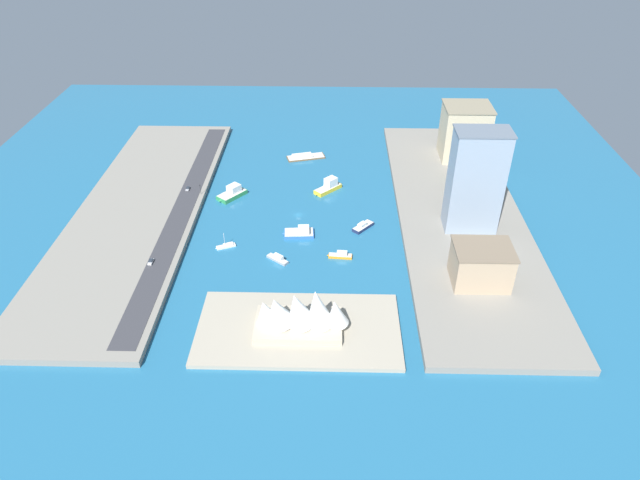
# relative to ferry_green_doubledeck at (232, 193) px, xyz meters

# --- Properties ---
(ground_plane) EXTENTS (440.00, 440.00, 0.00)m
(ground_plane) POSITION_rel_ferry_green_doubledeck_xyz_m (-41.71, 20.58, -2.45)
(ground_plane) COLOR #23668E
(quay_west) EXTENTS (70.00, 240.00, 3.37)m
(quay_west) POSITION_rel_ferry_green_doubledeck_xyz_m (-134.89, 20.58, -0.76)
(quay_west) COLOR gray
(quay_west) RESTS_ON ground_plane
(quay_east) EXTENTS (70.00, 240.00, 3.37)m
(quay_east) POSITION_rel_ferry_green_doubledeck_xyz_m (51.46, 20.58, -0.76)
(quay_east) COLOR gray
(quay_east) RESTS_ON ground_plane
(peninsula_point) EXTENTS (89.33, 46.98, 2.00)m
(peninsula_point) POSITION_rel_ferry_green_doubledeck_xyz_m (-47.26, 117.21, -1.45)
(peninsula_point) COLOR #A89E89
(peninsula_point) RESTS_ON ground_plane
(road_strip) EXTENTS (12.17, 228.00, 0.15)m
(road_strip) POSITION_rel_ferry_green_doubledeck_xyz_m (25.65, 20.58, 1.00)
(road_strip) COLOR #38383D
(road_strip) RESTS_ON quay_east
(ferry_green_doubledeck) EXTENTS (18.20, 19.60, 7.16)m
(ferry_green_doubledeck) POSITION_rel_ferry_green_doubledeck_xyz_m (0.00, 0.00, 0.00)
(ferry_green_doubledeck) COLOR #2D8C4C
(ferry_green_doubledeck) RESTS_ON ground_plane
(ferry_yellow_fast) EXTENTS (17.67, 17.75, 8.01)m
(ferry_yellow_fast) POSITION_rel_ferry_green_doubledeck_xyz_m (-59.06, -9.07, 0.43)
(ferry_yellow_fast) COLOR yellow
(ferry_yellow_fast) RESTS_ON ground_plane
(barge_flat_brown) EXTENTS (27.14, 15.00, 2.80)m
(barge_flat_brown) POSITION_rel_ferry_green_doubledeck_xyz_m (-41.83, -53.98, -1.37)
(barge_flat_brown) COLOR brown
(barge_flat_brown) RESTS_ON ground_plane
(patrol_launch_navy) EXTENTS (12.83, 13.64, 3.86)m
(patrol_launch_navy) POSITION_rel_ferry_green_doubledeck_xyz_m (-78.93, 33.74, -1.12)
(patrol_launch_navy) COLOR #1E284C
(patrol_launch_navy) RESTS_ON ground_plane
(catamaran_blue) EXTENTS (17.86, 10.05, 4.60)m
(catamaran_blue) POSITION_rel_ferry_green_doubledeck_xyz_m (-43.87, 41.37, -0.79)
(catamaran_blue) COLOR blue
(catamaran_blue) RESTS_ON ground_plane
(water_taxi_orange) EXTENTS (13.41, 4.45, 3.66)m
(water_taxi_orange) POSITION_rel_ferry_green_doubledeck_xyz_m (-66.08, 61.75, -1.09)
(water_taxi_orange) COLOR orange
(water_taxi_orange) RESTS_ON ground_plane
(yacht_sleek_gray) EXTENTS (12.10, 10.33, 3.86)m
(yacht_sleek_gray) POSITION_rel_ferry_green_doubledeck_xyz_m (-33.53, 65.43, -1.12)
(yacht_sleek_gray) COLOR #999EA3
(yacht_sleek_gray) RESTS_ON ground_plane
(sailboat_small_white) EXTENTS (10.88, 6.68, 9.08)m
(sailboat_small_white) POSITION_rel_ferry_green_doubledeck_xyz_m (-4.98, 53.93, -1.62)
(sailboat_small_white) COLOR white
(sailboat_small_white) RESTS_ON ground_plane
(tower_tall_glass) EXTENTS (28.65, 17.15, 56.89)m
(tower_tall_glass) POSITION_rel_ferry_green_doubledeck_xyz_m (-136.73, 35.40, 29.40)
(tower_tall_glass) COLOR #8C9EB2
(tower_tall_glass) RESTS_ON quay_west
(office_block_beige) EXTENTS (30.84, 27.19, 35.95)m
(office_block_beige) POSITION_rel_ferry_green_doubledeck_xyz_m (-148.95, -52.55, 18.93)
(office_block_beige) COLOR #C6B793
(office_block_beige) RESTS_ON quay_west
(apartment_midrise_tan) EXTENTS (27.66, 22.24, 19.37)m
(apartment_midrise_tan) POSITION_rel_ferry_green_doubledeck_xyz_m (-132.44, 83.83, 10.64)
(apartment_midrise_tan) COLOR tan
(apartment_midrise_tan) RESTS_ON quay_west
(sedan_silver) EXTENTS (1.94, 4.65, 1.53)m
(sedan_silver) POSITION_rel_ferry_green_doubledeck_xyz_m (27.51, -1.65, 1.82)
(sedan_silver) COLOR black
(sedan_silver) RESTS_ON road_strip
(van_white) EXTENTS (2.12, 5.02, 1.67)m
(van_white) POSITION_rel_ferry_green_doubledeck_xyz_m (29.74, 73.62, 1.89)
(van_white) COLOR black
(van_white) RESTS_ON road_strip
(traffic_light_waterfront) EXTENTS (0.36, 0.36, 6.50)m
(traffic_light_waterfront) POSITION_rel_ferry_green_doubledeck_xyz_m (18.44, 3.43, 5.26)
(traffic_light_waterfront) COLOR black
(traffic_light_waterfront) RESTS_ON quay_east
(opera_landmark) EXTENTS (42.54, 22.15, 21.57)m
(opera_landmark) POSITION_rel_ferry_green_doubledeck_xyz_m (-47.45, 117.21, 8.13)
(opera_landmark) COLOR #BCAD93
(opera_landmark) RESTS_ON peninsula_point
(park_tree_cluster) EXTENTS (8.63, 19.15, 8.12)m
(park_tree_cluster) POSITION_rel_ferry_green_doubledeck_xyz_m (-138.50, -13.81, 5.98)
(park_tree_cluster) COLOR brown
(park_tree_cluster) RESTS_ON quay_west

